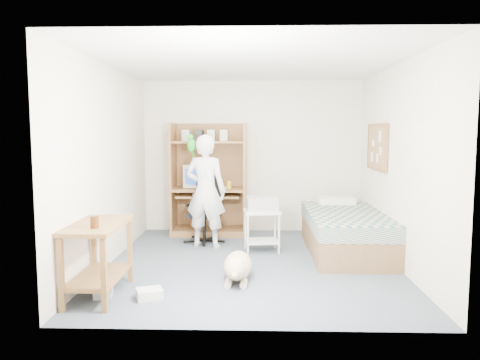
{
  "coord_description": "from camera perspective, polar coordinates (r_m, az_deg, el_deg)",
  "views": [
    {
      "loc": [
        0.02,
        -5.79,
        1.68
      ],
      "look_at": [
        -0.15,
        0.16,
        1.05
      ],
      "focal_mm": 35.0,
      "sensor_mm": 36.0,
      "label": 1
    }
  ],
  "objects": [
    {
      "name": "side_desk",
      "position": [
        4.99,
        -16.91,
        -7.96
      ],
      "size": [
        0.5,
        1.0,
        0.75
      ],
      "color": "brown",
      "rests_on": "floor"
    },
    {
      "name": "printer_cart",
      "position": [
        6.54,
        2.69,
        -5.38
      ],
      "size": [
        0.53,
        0.44,
        0.58
      ],
      "rotation": [
        0.0,
        0.0,
        0.12
      ],
      "color": "white",
      "rests_on": "floor"
    },
    {
      "name": "floor_box_b",
      "position": [
        5.08,
        -16.31,
        -13.04
      ],
      "size": [
        0.22,
        0.25,
        0.08
      ],
      "primitive_type": "cube",
      "rotation": [
        0.0,
        0.0,
        0.2
      ],
      "color": "#BABBB5",
      "rests_on": "floor"
    },
    {
      "name": "computer_hutch",
      "position": [
        7.61,
        -3.79,
        -0.47
      ],
      "size": [
        1.2,
        0.63,
        1.8
      ],
      "color": "brown",
      "rests_on": "floor"
    },
    {
      "name": "parrot",
      "position": [
        6.72,
        -5.95,
        4.38
      ],
      "size": [
        0.12,
        0.21,
        0.33
      ],
      "rotation": [
        0.0,
        0.0,
        -0.24
      ],
      "color": "#158F14",
      "rests_on": "person"
    },
    {
      "name": "printer",
      "position": [
        6.49,
        2.7,
        -2.9
      ],
      "size": [
        0.46,
        0.37,
        0.18
      ],
      "primitive_type": "cube",
      "rotation": [
        0.0,
        0.0,
        0.12
      ],
      "color": "#A5A6A1",
      "rests_on": "printer_cart"
    },
    {
      "name": "drink_glass",
      "position": [
        4.7,
        -17.33,
        -4.89
      ],
      "size": [
        0.08,
        0.08,
        0.12
      ],
      "primitive_type": "cylinder",
      "color": "#411F0A",
      "rests_on": "side_desk"
    },
    {
      "name": "keyboard",
      "position": [
        7.47,
        -4.02,
        -1.75
      ],
      "size": [
        0.47,
        0.23,
        0.03
      ],
      "primitive_type": "cube",
      "rotation": [
        0.0,
        0.0,
        -0.16
      ],
      "color": "beige",
      "rests_on": "computer_hutch"
    },
    {
      "name": "pencil_cup",
      "position": [
        7.5,
        -1.34,
        -0.56
      ],
      "size": [
        0.08,
        0.08,
        0.12
      ],
      "primitive_type": "cylinder",
      "color": "gold",
      "rests_on": "computer_hutch"
    },
    {
      "name": "floor",
      "position": [
        6.03,
        1.41,
        -10.15
      ],
      "size": [
        4.0,
        4.0,
        0.0
      ],
      "primitive_type": "plane",
      "color": "#4B5766",
      "rests_on": "ground"
    },
    {
      "name": "office_chair",
      "position": [
        7.1,
        -4.23,
        -4.77
      ],
      "size": [
        0.55,
        0.55,
        0.98
      ],
      "rotation": [
        0.0,
        0.0,
        -0.24
      ],
      "color": "black",
      "rests_on": "floor"
    },
    {
      "name": "wall_right",
      "position": [
        6.07,
        18.7,
        1.66
      ],
      "size": [
        0.02,
        4.0,
        2.5
      ],
      "primitive_type": "cube",
      "color": "white",
      "rests_on": "floor"
    },
    {
      "name": "wall_back",
      "position": [
        7.8,
        1.51,
        2.87
      ],
      "size": [
        3.6,
        0.02,
        2.5
      ],
      "primitive_type": "cube",
      "color": "white",
      "rests_on": "floor"
    },
    {
      "name": "floor_box_a",
      "position": [
        4.91,
        -10.98,
        -13.46
      ],
      "size": [
        0.31,
        0.28,
        0.1
      ],
      "primitive_type": "cube",
      "rotation": [
        0.0,
        0.0,
        0.37
      ],
      "color": "silver",
      "rests_on": "floor"
    },
    {
      "name": "person",
      "position": [
        6.73,
        -4.21,
        -1.37
      ],
      "size": [
        0.67,
        0.52,
        1.63
      ],
      "primitive_type": "imported",
      "rotation": [
        0.0,
        0.0,
        2.9
      ],
      "color": "white",
      "rests_on": "floor"
    },
    {
      "name": "bed",
      "position": [
        6.68,
        12.74,
        -6.15
      ],
      "size": [
        1.02,
        2.02,
        0.66
      ],
      "color": "brown",
      "rests_on": "floor"
    },
    {
      "name": "wall_left",
      "position": [
        6.08,
        -15.77,
        1.76
      ],
      "size": [
        0.02,
        4.0,
        2.5
      ],
      "primitive_type": "cube",
      "color": "white",
      "rests_on": "floor"
    },
    {
      "name": "corkboard",
      "position": [
        6.92,
        16.36,
        3.89
      ],
      "size": [
        0.04,
        0.94,
        0.66
      ],
      "color": "#8A603D",
      "rests_on": "wall_right"
    },
    {
      "name": "ceiling",
      "position": [
        5.85,
        1.48,
        14.1
      ],
      "size": [
        3.6,
        4.0,
        0.02
      ],
      "primitive_type": "cube",
      "color": "white",
      "rests_on": "wall_back"
    },
    {
      "name": "dog",
      "position": [
        5.35,
        -0.31,
        -10.44
      ],
      "size": [
        0.34,
        0.99,
        0.37
      ],
      "rotation": [
        0.0,
        0.0,
        -0.03
      ],
      "color": "tan",
      "rests_on": "floor"
    },
    {
      "name": "crt_monitor",
      "position": [
        7.62,
        -5.14,
        0.54
      ],
      "size": [
        0.44,
        0.46,
        0.37
      ],
      "rotation": [
        0.0,
        0.0,
        -0.14
      ],
      "color": "beige",
      "rests_on": "computer_hutch"
    }
  ]
}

